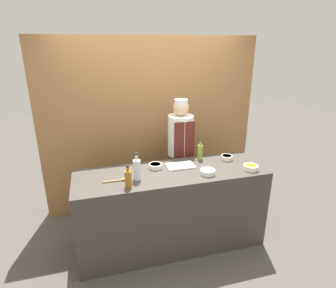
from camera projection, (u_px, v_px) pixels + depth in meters
name	position (u px, v px, depth m)	size (l,w,h in m)	color
ground_plane	(171.00, 242.00, 3.45)	(14.00, 14.00, 0.00)	#4C4742
cabinet_wall	(151.00, 125.00, 3.99)	(3.00, 0.18, 2.40)	olive
counter	(171.00, 208.00, 3.29)	(2.14, 0.69, 0.95)	#3D3833
sauce_bowl_orange	(251.00, 167.00, 3.16)	(0.16, 0.16, 0.06)	white
sauce_bowl_red	(156.00, 166.00, 3.20)	(0.15, 0.15, 0.05)	white
sauce_bowl_green	(227.00, 157.00, 3.43)	(0.14, 0.14, 0.06)	white
sauce_bowl_white	(208.00, 172.00, 3.05)	(0.16, 0.16, 0.05)	white
cutting_board	(180.00, 166.00, 3.24)	(0.32, 0.19, 0.02)	white
bottle_oil	(200.00, 152.00, 3.43)	(0.07, 0.07, 0.25)	olive
bottle_amber	(128.00, 179.00, 2.77)	(0.07, 0.07, 0.23)	#9E661E
bottle_clear	(137.00, 169.00, 2.91)	(0.08, 0.08, 0.30)	silver
wooden_spoon	(119.00, 180.00, 2.91)	(0.26, 0.04, 0.03)	#B2844C
chef_center	(180.00, 155.00, 3.73)	(0.33, 0.33, 1.65)	#28282D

